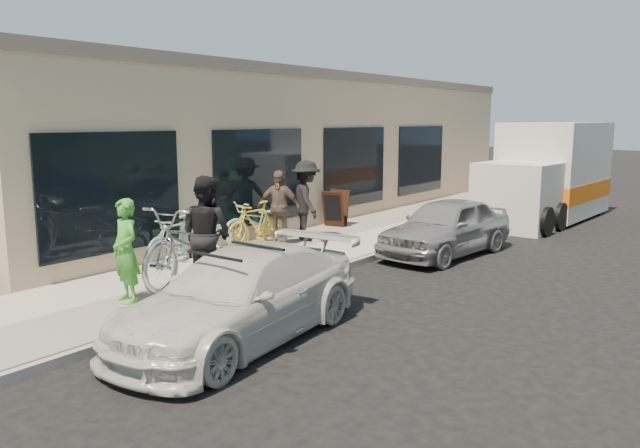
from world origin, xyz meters
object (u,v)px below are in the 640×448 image
Objects in this scene: cruiser_bike_a at (175,239)px; bystander_b at (279,208)px; sedan_silver at (446,227)px; moving_truck at (548,177)px; cruiser_bike_c at (256,225)px; woman_rider at (126,251)px; tandem_bike at (193,243)px; bystander_a at (306,200)px; bike_rack at (179,236)px; sedan_white at (240,296)px; sandwich_board at (336,208)px; man_standing at (206,234)px; cruiser_bike_b at (258,222)px.

bystander_b reaches higher than cruiser_bike_a.
moving_truck reaches higher than sedan_silver.
cruiser_bike_c is (-3.62, -8.71, -0.61)m from moving_truck.
cruiser_bike_c is (-1.25, 4.26, -0.30)m from woman_rider.
tandem_bike is 1.41× the size of bystander_a.
sedan_white is at bearing -30.48° from bike_rack.
bike_rack is 2.87m from woman_rider.
cruiser_bike_c is (-3.52, 4.15, 0.05)m from sedan_white.
cruiser_bike_c is (-1.15, 2.84, -0.18)m from tandem_bike.
sedan_silver reaches higher than sandwich_board.
man_standing is (0.53, 1.17, 0.15)m from woman_rider.
woman_rider is at bearing -99.53° from tandem_bike.
man_standing reaches higher than tandem_bike.
sandwich_board is at bearing 83.03° from cruiser_bike_a.
woman_rider is (-2.37, -12.97, -0.31)m from moving_truck.
bystander_a is (-1.42, 4.45, -0.02)m from man_standing.
woman_rider reaches higher than sandwich_board.
cruiser_bike_b reaches higher than bike_rack.
bystander_a reaches higher than sedan_white.
bystander_b is at bearing 92.16° from tandem_bike.
sandwich_board is 0.62× the size of cruiser_bike_a.
sedan_silver is 1.99× the size of bystander_a.
cruiser_bike_a is 0.82× the size of cruiser_bike_b.
bystander_b is at bearing 68.62° from cruiser_bike_c.
sedan_white is 2.72m from tandem_bike.
cruiser_bike_b is at bearing 125.02° from sedan_white.
bystander_b reaches higher than sedan_white.
woman_rider reaches higher than bike_rack.
tandem_bike is (1.49, -0.96, 0.18)m from bike_rack.
man_standing is at bearing -49.74° from cruiser_bike_b.
bike_rack is at bearing -35.76° from man_standing.
sandwich_board is 2.05m from bystander_a.
bystander_b is at bearing 120.25° from sedan_white.
woman_rider is at bearing -97.89° from moving_truck.
sandwich_board is 6.27m from tandem_bike.
bystander_b is (0.53, 0.10, 0.35)m from cruiser_bike_b.
cruiser_bike_a is 0.90× the size of bystander_b.
woman_rider reaches higher than cruiser_bike_c.
bike_rack is 1.78m from tandem_bike.
sedan_silver is at bearing -89.46° from moving_truck.
bike_rack is 5.16m from sandwich_board.
bystander_a reaches higher than woman_rider.
moving_truck reaches higher than cruiser_bike_c.
bystander_b reaches higher than sedan_silver.
bike_rack is at bearing 144.51° from sedan_white.
man_standing is at bearing -29.96° from bike_rack.
sedan_silver is 0.63× the size of moving_truck.
bystander_a is at bearing 73.37° from cruiser_bike_a.
sandwich_board is 0.22× the size of sedan_white.
cruiser_bike_c is at bearing -43.80° from cruiser_bike_b.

